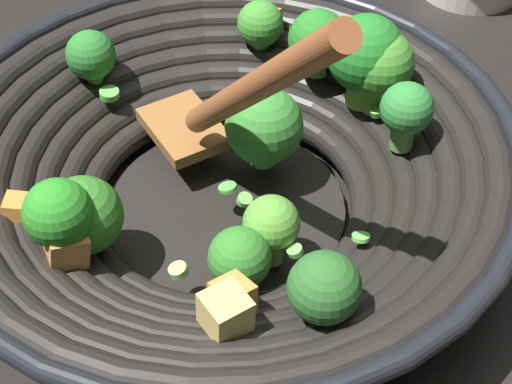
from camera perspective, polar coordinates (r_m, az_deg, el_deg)
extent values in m
plane|color=black|center=(0.60, -2.19, -1.71)|extent=(4.00, 4.00, 0.00)
cylinder|color=black|center=(0.59, -2.20, -1.38)|extent=(0.18, 0.18, 0.01)
torus|color=black|center=(0.58, -2.24, -0.48)|extent=(0.23, 0.23, 0.02)
torus|color=black|center=(0.58, -2.26, 0.10)|extent=(0.26, 0.26, 0.02)
torus|color=black|center=(0.57, -2.28, 0.68)|extent=(0.29, 0.29, 0.02)
torus|color=black|center=(0.57, -2.31, 1.28)|extent=(0.32, 0.32, 0.02)
torus|color=black|center=(0.56, -2.33, 1.89)|extent=(0.34, 0.34, 0.02)
torus|color=black|center=(0.55, -2.35, 2.52)|extent=(0.37, 0.37, 0.02)
torus|color=black|center=(0.55, -2.38, 3.16)|extent=(0.40, 0.40, 0.02)
torus|color=black|center=(0.54, -2.41, 3.81)|extent=(0.42, 0.42, 0.01)
cylinder|color=#69B23E|center=(0.62, 8.67, 6.80)|extent=(0.03, 0.03, 0.02)
sphere|color=#448C2D|center=(0.60, 9.02, 9.26)|extent=(0.05, 0.05, 0.05)
cylinder|color=#81BE4F|center=(0.62, 7.68, 7.28)|extent=(0.03, 0.03, 0.02)
sphere|color=#1F7623|center=(0.60, 8.01, 10.00)|extent=(0.06, 0.06, 0.06)
cylinder|color=#8AB04D|center=(0.54, 1.09, -4.19)|extent=(0.03, 0.02, 0.02)
sphere|color=#58A036|center=(0.52, 1.13, -2.30)|extent=(0.04, 0.04, 0.04)
cylinder|color=#65A543|center=(0.53, -1.17, -6.50)|extent=(0.02, 0.02, 0.02)
sphere|color=#307A27|center=(0.51, -1.21, -4.83)|extent=(0.04, 0.04, 0.04)
cylinder|color=#619948|center=(0.58, 10.60, 4.03)|extent=(0.03, 0.03, 0.02)
sphere|color=#2E8035|center=(0.57, 10.95, 6.02)|extent=(0.04, 0.04, 0.04)
cylinder|color=#62A53D|center=(0.55, -12.04, -3.71)|extent=(0.03, 0.03, 0.01)
sphere|color=#307624|center=(0.53, -12.49, -1.68)|extent=(0.05, 0.05, 0.05)
cylinder|color=#84AB4C|center=(0.64, 4.42, 9.05)|extent=(0.02, 0.02, 0.02)
sphere|color=#247622|center=(0.63, 4.56, 11.05)|extent=(0.05, 0.05, 0.05)
cylinder|color=#73AA4D|center=(0.47, 4.82, -8.85)|extent=(0.02, 0.02, 0.02)
sphere|color=#2A6227|center=(0.45, 5.01, -6.97)|extent=(0.04, 0.04, 0.04)
cylinder|color=#588F35|center=(0.53, -13.71, -3.64)|extent=(0.02, 0.02, 0.02)
sphere|color=#288622|center=(0.51, -14.25, -1.50)|extent=(0.05, 0.05, 0.05)
cylinder|color=#75A540|center=(0.65, -11.69, 8.19)|extent=(0.02, 0.02, 0.01)
sphere|color=#28732B|center=(0.63, -11.98, 9.76)|extent=(0.04, 0.04, 0.04)
cylinder|color=#5A984E|center=(0.60, 0.57, 2.64)|extent=(0.03, 0.03, 0.02)
sphere|color=#34822F|center=(0.58, 0.59, 4.86)|extent=(0.06, 0.06, 0.06)
cylinder|color=#549841|center=(0.67, 0.30, 10.58)|extent=(0.02, 0.02, 0.01)
sphere|color=#3C8A2C|center=(0.66, 0.31, 12.19)|extent=(0.04, 0.04, 0.04)
cube|color=#D28C48|center=(0.52, -13.69, -3.80)|extent=(0.03, 0.03, 0.03)
cube|color=#D28E42|center=(0.48, -1.72, -7.79)|extent=(0.03, 0.03, 0.03)
cube|color=#E9C368|center=(0.45, -2.24, -8.76)|extent=(0.03, 0.03, 0.03)
cube|color=orange|center=(0.55, -16.82, -1.59)|extent=(0.03, 0.03, 0.03)
cube|color=gold|center=(0.67, 0.69, 12.27)|extent=(0.03, 0.03, 0.03)
cylinder|color=#99D166|center=(0.51, -5.69, -5.72)|extent=(0.02, 0.02, 0.01)
cylinder|color=#6BC651|center=(0.51, 2.87, -4.32)|extent=(0.01, 0.02, 0.01)
cylinder|color=#6BC651|center=(0.53, 7.67, -3.28)|extent=(0.02, 0.02, 0.01)
cylinder|color=#6BC651|center=(0.56, -0.85, -0.57)|extent=(0.02, 0.02, 0.01)
cylinder|color=#56B247|center=(0.63, -10.66, 7.07)|extent=(0.02, 0.02, 0.01)
cylinder|color=#56B247|center=(0.57, -2.09, 0.32)|extent=(0.02, 0.02, 0.01)
cylinder|color=#6BC651|center=(0.61, 8.82, 5.82)|extent=(0.01, 0.01, 0.01)
cylinder|color=#99D166|center=(0.64, -2.95, 5.55)|extent=(0.01, 0.01, 0.01)
cube|color=brown|center=(0.61, -5.28, 4.67)|extent=(0.08, 0.06, 0.01)
cylinder|color=#98522C|center=(0.47, -0.17, 7.60)|extent=(0.18, 0.05, 0.18)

